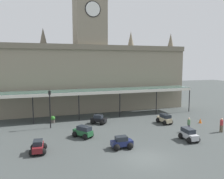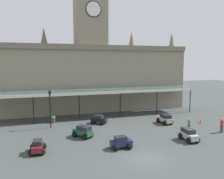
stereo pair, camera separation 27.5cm
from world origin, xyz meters
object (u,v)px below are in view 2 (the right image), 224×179
at_px(car_beige_estate, 165,119).
at_px(car_green_estate, 83,132).
at_px(pedestrian_near_entrance, 222,125).
at_px(traffic_cone, 201,121).
at_px(car_black_sedan, 99,120).
at_px(planter_forecourt_centre, 53,119).
at_px(victorian_lamppost, 50,104).
at_px(pedestrian_beside_cars, 189,124).
at_px(car_silver_estate, 189,135).
at_px(car_maroon_sedan, 38,147).
at_px(car_navy_sedan, 121,143).

height_order(car_beige_estate, car_green_estate, same).
xyz_separation_m(pedestrian_near_entrance, traffic_cone, (0.38, 4.11, -0.59)).
bearing_deg(pedestrian_near_entrance, car_beige_estate, 128.21).
bearing_deg(pedestrian_near_entrance, car_black_sedan, 147.54).
relative_size(traffic_cone, planter_forecourt_centre, 0.67).
bearing_deg(traffic_cone, victorian_lamppost, 168.53).
xyz_separation_m(car_green_estate, pedestrian_beside_cars, (12.26, -1.84, 0.34)).
relative_size(car_silver_estate, pedestrian_beside_cars, 1.37).
bearing_deg(car_maroon_sedan, pedestrian_beside_cars, 4.00).
bearing_deg(car_black_sedan, pedestrian_beside_cars, -36.20).
xyz_separation_m(car_silver_estate, planter_forecourt_centre, (-13.03, 11.71, -0.07)).
relative_size(car_green_estate, traffic_cone, 3.77).
bearing_deg(traffic_cone, car_green_estate, -176.75).
relative_size(car_silver_estate, victorian_lamppost, 0.48).
distance_m(car_silver_estate, pedestrian_beside_cars, 3.27).
relative_size(car_green_estate, car_navy_sedan, 1.18).
relative_size(car_beige_estate, pedestrian_near_entrance, 1.39).
bearing_deg(car_black_sedan, victorian_lamppost, -179.44).
xyz_separation_m(car_beige_estate, car_navy_sedan, (-8.63, -6.64, -0.06)).
relative_size(pedestrian_near_entrance, planter_forecourt_centre, 1.74).
distance_m(car_silver_estate, car_black_sedan, 11.85).
relative_size(car_silver_estate, planter_forecourt_centre, 2.39).
height_order(pedestrian_beside_cars, victorian_lamppost, victorian_lamppost).
bearing_deg(pedestrian_near_entrance, victorian_lamppost, 157.02).
bearing_deg(car_maroon_sedan, pedestrian_near_entrance, -0.47).
relative_size(car_maroon_sedan, traffic_cone, 3.30).
xyz_separation_m(car_silver_estate, car_navy_sedan, (-7.48, 0.09, -0.06)).
bearing_deg(pedestrian_near_entrance, car_navy_sedan, -174.81).
height_order(car_beige_estate, car_black_sedan, car_beige_estate).
height_order(pedestrian_near_entrance, planter_forecourt_centre, pedestrian_near_entrance).
xyz_separation_m(car_maroon_sedan, planter_forecourt_centre, (2.01, 10.27, -0.01)).
distance_m(car_beige_estate, traffic_cone, 4.88).
relative_size(pedestrian_near_entrance, victorian_lamppost, 0.35).
bearing_deg(victorian_lamppost, car_navy_sedan, -56.85).
xyz_separation_m(car_green_estate, car_navy_sedan, (2.85, -4.37, -0.06)).
bearing_deg(car_navy_sedan, traffic_cone, 21.66).
distance_m(car_black_sedan, planter_forecourt_centre, 6.22).
bearing_deg(car_beige_estate, car_maroon_sedan, -161.91).
relative_size(car_green_estate, pedestrian_beside_cars, 1.45).
bearing_deg(car_green_estate, car_black_sedan, 58.06).
distance_m(car_silver_estate, car_green_estate, 11.24).
bearing_deg(traffic_cone, car_silver_estate, -137.34).
bearing_deg(car_black_sedan, car_silver_estate, -52.15).
relative_size(car_navy_sedan, traffic_cone, 3.19).
bearing_deg(car_black_sedan, planter_forecourt_centre, 157.80).
relative_size(pedestrian_beside_cars, victorian_lamppost, 0.35).
xyz_separation_m(victorian_lamppost, planter_forecourt_centre, (0.46, 2.41, -2.50)).
bearing_deg(pedestrian_beside_cars, car_beige_estate, 100.77).
bearing_deg(victorian_lamppost, traffic_cone, -11.47).
height_order(car_maroon_sedan, planter_forecourt_centre, car_maroon_sedan).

